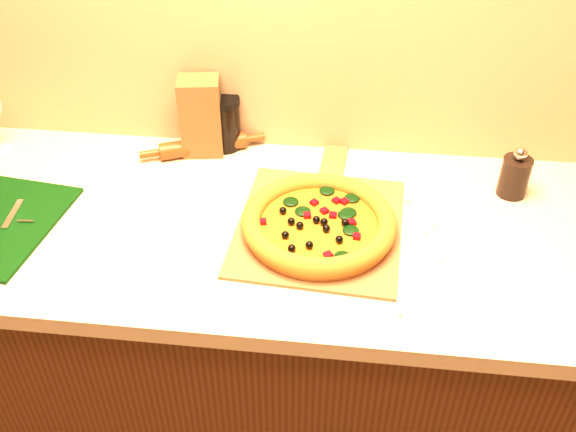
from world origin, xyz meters
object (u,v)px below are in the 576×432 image
Objects in this scene: pizza_peel at (320,222)px; pepper_grinder at (515,175)px; pizza at (319,223)px; rolling_pin at (203,146)px; dark_jar at (224,123)px.

pepper_grinder reaches higher than pizza_peel.
pizza reaches higher than pizza_peel.
pizza_peel is 0.41m from rolling_pin.
pizza_peel is 0.41m from dark_jar.
pepper_grinder is at bearing -10.22° from dark_jar.
dark_jar is (0.05, 0.04, 0.05)m from rolling_pin.
pizza_peel is 1.79× the size of rolling_pin.
pizza is 0.49m from pepper_grinder.
dark_jar is (-0.27, 0.29, 0.07)m from pizza_peel.
pizza_peel is 0.04m from pizza.
dark_jar reaches higher than rolling_pin.
pizza is at bearing -50.57° from dark_jar.
pepper_grinder is (0.44, 0.17, 0.05)m from pizza_peel.
dark_jar reaches higher than pepper_grinder.
pizza is 1.10× the size of rolling_pin.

